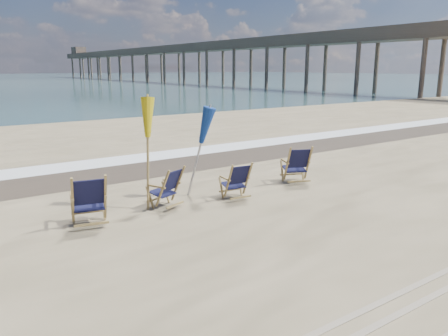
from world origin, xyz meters
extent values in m
cube|color=silver|center=(0.00, 8.30, 0.00)|extent=(200.00, 1.40, 0.01)
cube|color=#42362A|center=(0.00, 6.80, 0.00)|extent=(200.00, 2.60, 0.00)
cylinder|color=olive|center=(-1.29, 3.22, 1.19)|extent=(0.06, 0.06, 2.38)
cone|color=gold|center=(-1.29, 3.22, 1.91)|extent=(0.30, 0.30, 0.85)
cylinder|color=#A5A5AD|center=(0.04, 3.35, 1.08)|extent=(0.06, 0.06, 2.15)
cone|color=navy|center=(0.04, 3.35, 1.68)|extent=(0.30, 0.30, 0.85)
camera|label=1|loc=(-5.16, -5.27, 2.99)|focal=35.00mm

